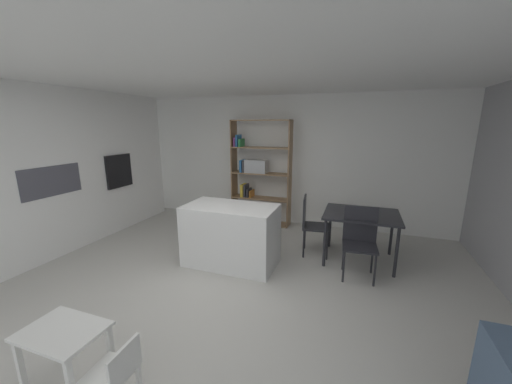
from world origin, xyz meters
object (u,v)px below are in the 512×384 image
(kitchen_island, at_px, (231,235))
(child_chair_right, at_px, (116,372))
(child_table, at_px, (64,341))
(dining_chair_island_side, at_px, (310,221))
(open_bookshelf, at_px, (256,173))
(dining_chair_near, at_px, (360,236))
(built_in_oven, at_px, (119,171))
(dining_table, at_px, (361,218))

(kitchen_island, height_order, child_chair_right, kitchen_island)
(child_table, bearing_deg, dining_chair_island_side, 66.40)
(kitchen_island, relative_size, open_bookshelf, 0.62)
(dining_chair_near, bearing_deg, child_chair_right, -125.13)
(built_in_oven, bearing_deg, dining_chair_island_side, 1.87)
(kitchen_island, distance_m, dining_table, 1.94)
(built_in_oven, xyz_separation_m, dining_chair_island_side, (3.63, 0.12, -0.61))
(built_in_oven, xyz_separation_m, open_bookshelf, (2.32, 1.26, -0.10))
(dining_table, distance_m, dining_chair_near, 0.47)
(child_chair_right, height_order, dining_table, dining_table)
(kitchen_island, relative_size, dining_chair_island_side, 1.41)
(open_bookshelf, xyz_separation_m, child_table, (-0.04, -4.23, -0.64))
(open_bookshelf, bearing_deg, child_table, -90.55)
(built_in_oven, xyz_separation_m, dining_table, (4.37, 0.13, -0.50))
(child_chair_right, height_order, dining_chair_near, dining_chair_near)
(kitchen_island, distance_m, child_table, 2.38)
(open_bookshelf, xyz_separation_m, dining_chair_island_side, (1.31, -1.14, -0.51))
(built_in_oven, distance_m, dining_chair_island_side, 3.68)
(open_bookshelf, height_order, dining_table, open_bookshelf)
(built_in_oven, height_order, kitchen_island, built_in_oven)
(dining_table, relative_size, dining_chair_island_side, 1.14)
(built_in_oven, height_order, dining_chair_near, built_in_oven)
(built_in_oven, bearing_deg, open_bookshelf, 28.52)
(dining_chair_island_side, relative_size, dining_chair_near, 0.98)
(kitchen_island, xyz_separation_m, child_chair_right, (0.17, -2.35, -0.14))
(child_table, bearing_deg, kitchen_island, 82.40)
(child_table, bearing_deg, child_chair_right, 0.32)
(child_table, bearing_deg, dining_table, 55.94)
(open_bookshelf, relative_size, dining_chair_island_side, 2.26)
(child_table, height_order, dining_table, dining_table)
(dining_chair_island_side, bearing_deg, dining_chair_near, -128.24)
(dining_table, height_order, dining_chair_near, dining_chair_near)
(child_chair_right, relative_size, dining_chair_island_side, 0.57)
(open_bookshelf, bearing_deg, child_chair_right, -84.00)
(child_table, xyz_separation_m, dining_chair_island_side, (1.35, 3.09, 0.13))
(kitchen_island, bearing_deg, child_table, -97.60)
(dining_table, bearing_deg, built_in_oven, -178.28)
(child_chair_right, distance_m, dining_table, 3.51)
(kitchen_island, distance_m, open_bookshelf, 1.99)
(dining_chair_near, bearing_deg, dining_table, 85.28)
(dining_table, bearing_deg, kitchen_island, -157.36)
(dining_table, bearing_deg, child_chair_right, -117.48)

